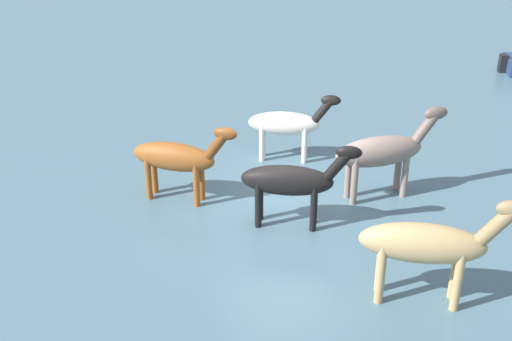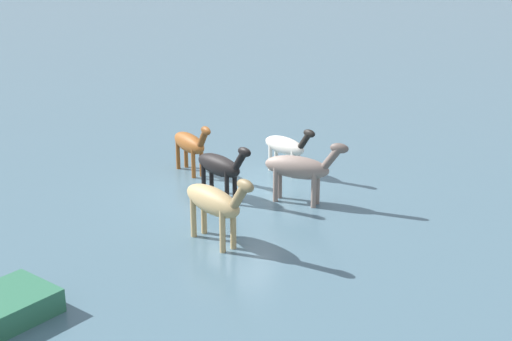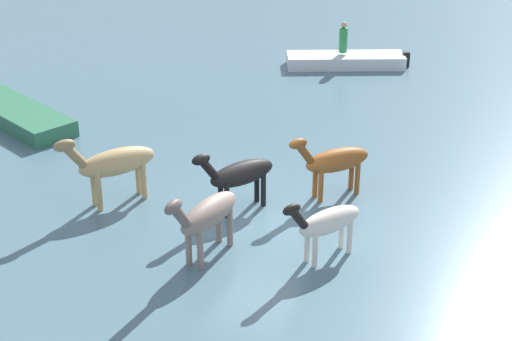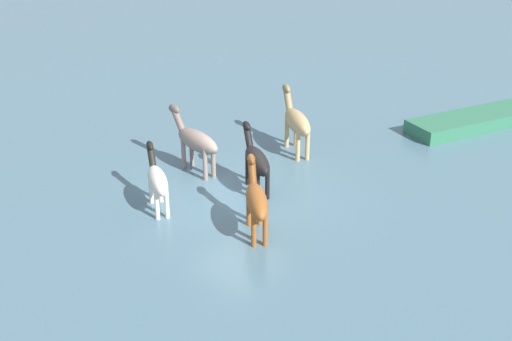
# 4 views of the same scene
# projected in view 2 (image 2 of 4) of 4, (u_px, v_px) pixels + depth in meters

# --- Properties ---
(ground_plane) EXTENTS (187.70, 187.70, 0.00)m
(ground_plane) POSITION_uv_depth(u_px,v_px,m) (234.00, 193.00, 20.80)
(ground_plane) COLOR #476675
(horse_gray_outer) EXTENTS (2.12, 1.61, 1.80)m
(horse_gray_outer) POSITION_uv_depth(u_px,v_px,m) (220.00, 166.00, 20.04)
(horse_gray_outer) COLOR black
(horse_gray_outer) RESTS_ON ground_plane
(horse_rear_stallion) EXTENTS (1.94, 1.86, 1.81)m
(horse_rear_stallion) POSITION_uv_depth(u_px,v_px,m) (190.00, 144.00, 22.21)
(horse_rear_stallion) COLOR brown
(horse_rear_stallion) RESTS_ON ground_plane
(horse_chestnut_trailing) EXTENTS (1.99, 1.46, 1.68)m
(horse_chestnut_trailing) POSITION_uv_depth(u_px,v_px,m) (286.00, 146.00, 22.19)
(horse_chestnut_trailing) COLOR silver
(horse_chestnut_trailing) RESTS_ON ground_plane
(horse_mid_herd) EXTENTS (2.34, 1.86, 2.03)m
(horse_mid_herd) POSITION_uv_depth(u_px,v_px,m) (215.00, 202.00, 16.99)
(horse_mid_herd) COLOR tan
(horse_mid_herd) RESTS_ON ground_plane
(horse_pinto_flank) EXTENTS (2.51, 0.92, 1.94)m
(horse_pinto_flank) POSITION_uv_depth(u_px,v_px,m) (300.00, 168.00, 19.65)
(horse_pinto_flank) COLOR gray
(horse_pinto_flank) RESTS_ON ground_plane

